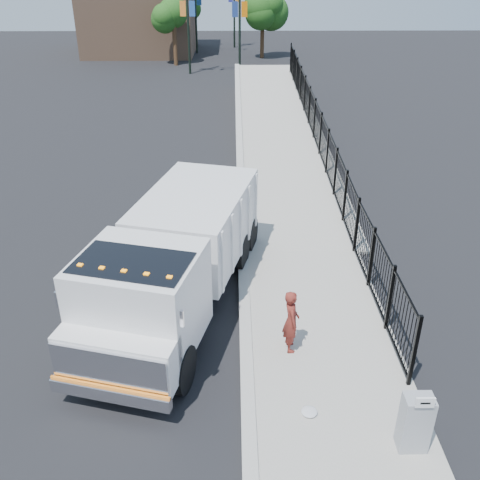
{
  "coord_description": "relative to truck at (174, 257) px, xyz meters",
  "views": [
    {
      "loc": [
        -0.27,
        -10.83,
        8.51
      ],
      "look_at": [
        -0.11,
        2.0,
        1.61
      ],
      "focal_mm": 40.0,
      "sensor_mm": 36.0,
      "label": 1
    }
  ],
  "objects": [
    {
      "name": "curb",
      "position": [
        1.83,
        -3.11,
        -1.52
      ],
      "size": [
        0.3,
        12.0,
        0.16
      ],
      "primitive_type": "cube",
      "color": "#ADAAA3",
      "rests_on": "ground"
    },
    {
      "name": "tree_2",
      "position": [
        -2.98,
        46.21,
        2.33
      ],
      "size": [
        2.39,
        2.39,
        5.2
      ],
      "color": "#382314",
      "rests_on": "ground"
    },
    {
      "name": "light_pole_3",
      "position": [
        1.39,
        45.48,
        2.77
      ],
      "size": [
        3.77,
        0.22,
        8.0
      ],
      "color": "black",
      "rests_on": "ground"
    },
    {
      "name": "utility_cabinet",
      "position": [
        4.93,
        -4.79,
        -0.85
      ],
      "size": [
        0.55,
        0.4,
        1.25
      ],
      "primitive_type": "cube",
      "color": "gray",
      "rests_on": "sidewalk"
    },
    {
      "name": "worker",
      "position": [
        2.88,
        -1.86,
        -0.67
      ],
      "size": [
        0.43,
        0.61,
        1.61
      ],
      "primitive_type": "imported",
      "rotation": [
        0.0,
        0.0,
        1.65
      ],
      "color": "maroon",
      "rests_on": "sidewalk"
    },
    {
      "name": "truck",
      "position": [
        0.0,
        0.0,
        0.0
      ],
      "size": [
        4.63,
        8.68,
        2.84
      ],
      "rotation": [
        0.0,
        0.0,
        -0.25
      ],
      "color": "black",
      "rests_on": "ground"
    },
    {
      "name": "light_pole_0",
      "position": [
        -1.58,
        32.07,
        2.77
      ],
      "size": [
        3.77,
        0.22,
        8.0
      ],
      "color": "black",
      "rests_on": "ground"
    },
    {
      "name": "light_pole_2",
      "position": [
        -1.61,
        41.98,
        2.77
      ],
      "size": [
        3.77,
        0.22,
        8.0
      ],
      "color": "black",
      "rests_on": "ground"
    },
    {
      "name": "tree_1",
      "position": [
        4.21,
        39.29,
        2.36
      ],
      "size": [
        2.86,
        2.86,
        5.43
      ],
      "color": "#382314",
      "rests_on": "ground"
    },
    {
      "name": "sidewalk",
      "position": [
        3.75,
        -3.11,
        -1.54
      ],
      "size": [
        3.55,
        12.0,
        0.12
      ],
      "primitive_type": "cube",
      "color": "#9E998E",
      "rests_on": "ground"
    },
    {
      "name": "arrow_sign",
      "position": [
        4.93,
        -5.01,
        -0.12
      ],
      "size": [
        0.35,
        0.04,
        0.22
      ],
      "primitive_type": "cube",
      "color": "white",
      "rests_on": "utility_cabinet"
    },
    {
      "name": "building",
      "position": [
        -7.17,
        42.89,
        2.4
      ],
      "size": [
        10.0,
        10.0,
        8.0
      ],
      "primitive_type": "cube",
      "color": "#8C664C",
      "rests_on": "ground"
    },
    {
      "name": "tree_0",
      "position": [
        -3.34,
        35.72,
        2.34
      ],
      "size": [
        2.51,
        2.51,
        5.25
      ],
      "color": "#382314",
      "rests_on": "ground"
    },
    {
      "name": "light_pole_1",
      "position": [
        1.77,
        31.49,
        2.77
      ],
      "size": [
        3.77,
        0.22,
        8.0
      ],
      "color": "black",
      "rests_on": "ground"
    },
    {
      "name": "debris",
      "position": [
        3.09,
        -3.93,
        -1.43
      ],
      "size": [
        0.34,
        0.34,
        0.09
      ],
      "primitive_type": "ellipsoid",
      "color": "silver",
      "rests_on": "sidewalk"
    },
    {
      "name": "iron_fence",
      "position": [
        5.38,
        10.89,
        -0.7
      ],
      "size": [
        0.1,
        28.0,
        1.8
      ],
      "primitive_type": "cube",
      "color": "black",
      "rests_on": "ground"
    },
    {
      "name": "ramp",
      "position": [
        3.95,
        14.89,
        -1.6
      ],
      "size": [
        3.95,
        24.06,
        3.19
      ],
      "primitive_type": "cube",
      "rotation": [
        0.06,
        0.0,
        0.0
      ],
      "color": "#9E998E",
      "rests_on": "ground"
    },
    {
      "name": "ground",
      "position": [
        1.83,
        -1.11,
        -1.6
      ],
      "size": [
        120.0,
        120.0,
        0.0
      ],
      "primitive_type": "plane",
      "color": "black",
      "rests_on": "ground"
    }
  ]
}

